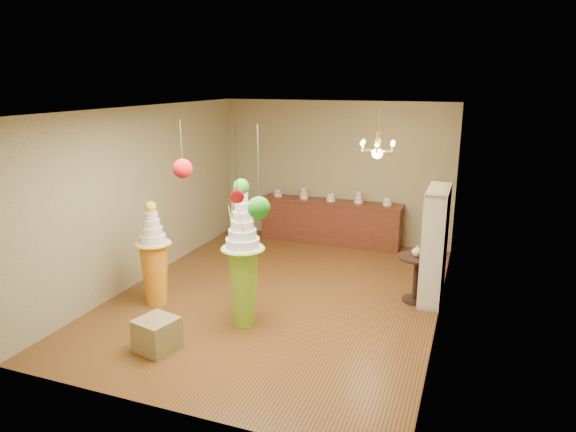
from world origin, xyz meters
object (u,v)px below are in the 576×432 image
(pedestal_green, at_px, (243,269))
(pedestal_orange, at_px, (155,264))
(sideboard, at_px, (330,221))
(round_table, at_px, (416,272))

(pedestal_green, xyz_separation_m, pedestal_orange, (-1.60, 0.17, -0.20))
(pedestal_green, relative_size, pedestal_orange, 1.29)
(pedestal_green, bearing_deg, pedestal_orange, 173.89)
(sideboard, distance_m, round_table, 3.23)
(sideboard, bearing_deg, pedestal_orange, -113.20)
(pedestal_green, bearing_deg, round_table, 37.42)
(pedestal_orange, distance_m, sideboard, 4.31)
(pedestal_green, relative_size, sideboard, 0.70)
(pedestal_green, bearing_deg, sideboard, 88.66)
(pedestal_orange, bearing_deg, sideboard, 66.80)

